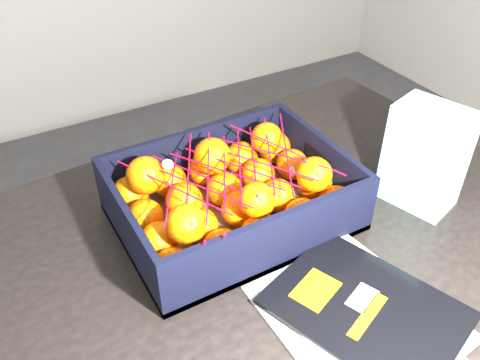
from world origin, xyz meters
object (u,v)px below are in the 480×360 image
produce_crate (232,203)px  retail_carton (425,157)px  table (256,274)px  magazine_stack (359,314)px

produce_crate → retail_carton: (0.34, -0.13, 0.07)m
table → magazine_stack: 0.26m
table → retail_carton: retail_carton is taller
magazine_stack → retail_carton: bearing=30.3°
magazine_stack → produce_crate: bearing=100.4°
produce_crate → table: bearing=-79.1°
magazine_stack → retail_carton: size_ratio=1.63×
table → produce_crate: bearing=100.9°
magazine_stack → table: bearing=100.2°
magazine_stack → retail_carton: 0.35m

